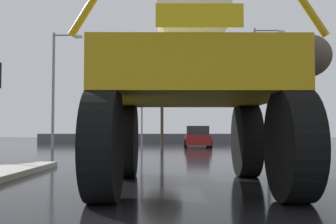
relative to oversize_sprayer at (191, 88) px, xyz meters
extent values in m
plane|color=black|center=(-1.02, 11.15, -2.02)|extent=(120.00, 120.00, 0.00)
cylinder|color=black|center=(-1.52, 1.86, -1.11)|extent=(0.50, 1.82, 1.81)
cylinder|color=black|center=(1.50, 1.88, -1.11)|extent=(0.50, 1.82, 1.81)
cylinder|color=black|center=(-1.50, -1.81, -1.11)|extent=(0.50, 1.82, 1.81)
cylinder|color=black|center=(1.52, -1.80, -1.11)|extent=(0.50, 1.82, 1.81)
cube|color=gold|center=(0.00, 0.03, 0.18)|extent=(3.53, 4.39, 0.89)
cube|color=#A98611|center=(0.00, 0.49, 1.15)|extent=(1.29, 1.21, 1.06)
cylinder|color=silver|center=(0.00, -0.61, 1.31)|extent=(1.37, 1.14, 1.36)
cube|color=yellow|center=(0.01, -2.19, 0.87)|extent=(1.34, 0.05, 0.36)
cube|color=maroon|center=(1.65, 20.99, -1.49)|extent=(1.78, 4.13, 0.70)
cube|color=#23282D|center=(1.64, 20.84, -0.82)|extent=(1.60, 2.13, 0.64)
cylinder|color=black|center=(0.82, 22.36, -1.72)|extent=(0.19, 0.60, 0.60)
cylinder|color=black|center=(2.52, 22.32, -1.72)|extent=(0.19, 0.60, 0.60)
cylinder|color=black|center=(0.77, 19.66, -1.72)|extent=(0.19, 0.60, 0.60)
cylinder|color=black|center=(2.47, 19.62, -1.72)|extent=(0.19, 0.60, 0.60)
cylinder|color=gray|center=(2.70, 4.52, -0.10)|extent=(0.11, 0.11, 3.82)
cube|color=black|center=(2.70, 4.73, 1.29)|extent=(0.24, 0.32, 0.84)
sphere|color=red|center=(2.70, 4.92, 1.56)|extent=(0.17, 0.17, 0.17)
sphere|color=#3C2403|center=(2.70, 4.92, 1.29)|extent=(0.17, 0.17, 0.17)
sphere|color=black|center=(2.70, 4.92, 1.02)|extent=(0.17, 0.17, 0.17)
cylinder|color=gray|center=(4.41, 18.66, -0.25)|extent=(0.11, 0.11, 3.53)
cube|color=black|center=(4.41, 18.88, 1.00)|extent=(0.24, 0.32, 0.84)
sphere|color=red|center=(4.41, 19.07, 1.27)|extent=(0.17, 0.17, 0.17)
sphere|color=#3C2403|center=(4.41, 19.07, 1.00)|extent=(0.17, 0.17, 0.17)
sphere|color=black|center=(4.41, 19.07, 0.73)|extent=(0.17, 0.17, 0.17)
cylinder|color=gray|center=(-2.22, 18.66, -0.17)|extent=(0.11, 0.11, 3.69)
cube|color=black|center=(-2.22, 18.88, 1.16)|extent=(0.24, 0.32, 0.84)
sphere|color=red|center=(-2.22, 19.07, 1.43)|extent=(0.17, 0.17, 0.17)
sphere|color=#3C2403|center=(-2.22, 19.07, 1.16)|extent=(0.17, 0.17, 0.17)
sphere|color=black|center=(-2.22, 19.07, 0.89)|extent=(0.17, 0.17, 0.17)
cylinder|color=gray|center=(-7.92, 17.81, 1.77)|extent=(0.18, 0.18, 7.56)
cylinder|color=gray|center=(-7.13, 17.81, 5.40)|extent=(1.59, 0.10, 0.10)
cube|color=silver|center=(-6.33, 17.81, 5.30)|extent=(0.50, 0.24, 0.16)
cylinder|color=gray|center=(5.71, 20.21, 2.22)|extent=(0.18, 0.18, 8.48)
cylinder|color=gray|center=(6.65, 20.21, 6.31)|extent=(1.88, 0.10, 0.10)
cube|color=silver|center=(7.59, 20.21, 6.21)|extent=(0.50, 0.24, 0.16)
cylinder|color=#473828|center=(7.88, 16.12, 0.29)|extent=(0.40, 0.40, 4.62)
ellipsoid|color=brown|center=(7.88, 16.12, 3.70)|extent=(3.14, 3.14, 2.67)
cylinder|color=#473828|center=(-1.04, 29.50, 0.32)|extent=(0.29, 0.29, 4.68)
ellipsoid|color=brown|center=(-1.04, 29.50, 4.03)|extent=(3.92, 3.92, 3.33)
cube|color=#59595B|center=(-1.02, 32.20, -1.57)|extent=(25.04, 0.24, 0.90)
camera|label=1|loc=(-0.47, -8.24, -0.89)|focal=43.16mm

